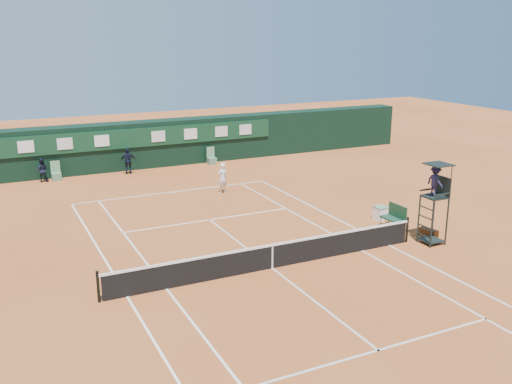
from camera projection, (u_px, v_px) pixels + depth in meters
ground at (272, 268)px, 21.41m from camera, size 90.00×90.00×0.00m
court_lines at (272, 268)px, 21.41m from camera, size 11.05×23.85×0.01m
tennis_net at (272, 256)px, 21.27m from camera, size 12.90×0.10×1.10m
back_wall at (140, 144)px, 37.24m from camera, size 40.00×1.65×3.00m
linesman_chair_left at (56, 175)px, 34.15m from camera, size 0.55×0.50×1.15m
linesman_chair_right at (212, 159)px, 38.36m from camera, size 0.55×0.50×1.15m
umpire_chair at (435, 187)px, 23.30m from camera, size 0.96×0.95×3.42m
player_bench at (395, 216)px, 25.65m from camera, size 0.56×1.20×1.10m
tennis_bag at (428, 233)px, 24.78m from camera, size 0.55×0.90×0.31m
cooler at (381, 213)px, 26.90m from camera, size 0.57×0.57×0.65m
tennis_ball at (241, 187)px, 32.68m from camera, size 0.07×0.07×0.07m
player at (222, 178)px, 31.26m from camera, size 0.73×0.60×1.71m
ball_kid_left at (42, 170)px, 33.69m from camera, size 0.80×0.68×1.43m
ball_kid_right at (128, 161)px, 35.55m from camera, size 1.02×0.54×1.65m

